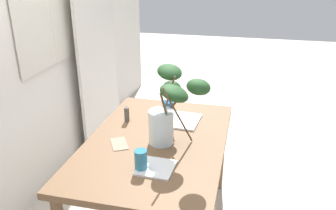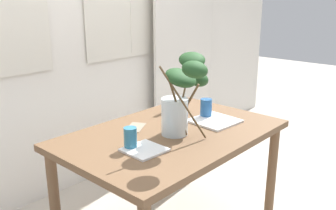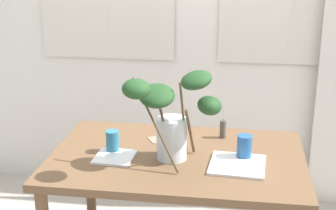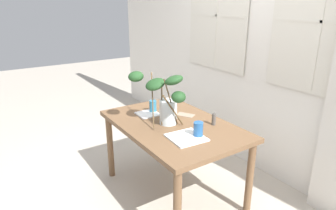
% 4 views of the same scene
% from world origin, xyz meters
% --- Properties ---
extents(ground, '(14.00, 14.00, 0.00)m').
position_xyz_m(ground, '(0.00, 0.00, 0.00)').
color(ground, '#B7AD9E').
extents(back_wall_with_windows, '(6.00, 0.14, 2.77)m').
position_xyz_m(back_wall_with_windows, '(0.00, 1.12, 1.39)').
color(back_wall_with_windows, silver).
rests_on(back_wall_with_windows, ground).
extents(dining_table, '(1.35, 0.89, 0.74)m').
position_xyz_m(dining_table, '(0.00, 0.00, 0.65)').
color(dining_table, brown).
rests_on(dining_table, ground).
extents(vase_with_branches, '(0.49, 0.43, 0.51)m').
position_xyz_m(vase_with_branches, '(-0.01, -0.09, 0.99)').
color(vase_with_branches, silver).
rests_on(vase_with_branches, dining_table).
extents(drinking_glass_blue_left, '(0.07, 0.07, 0.12)m').
position_xyz_m(drinking_glass_blue_left, '(-0.35, -0.01, 0.80)').
color(drinking_glass_blue_left, teal).
rests_on(drinking_glass_blue_left, dining_table).
extents(drinking_glass_blue_right, '(0.08, 0.08, 0.13)m').
position_xyz_m(drinking_glass_blue_right, '(0.35, 0.01, 0.81)').
color(drinking_glass_blue_right, '#235693').
rests_on(drinking_glass_blue_right, dining_table).
extents(plate_square_left, '(0.21, 0.21, 0.01)m').
position_xyz_m(plate_square_left, '(-0.32, -0.08, 0.75)').
color(plate_square_left, white).
rests_on(plate_square_left, dining_table).
extents(plate_square_right, '(0.30, 0.30, 0.01)m').
position_xyz_m(plate_square_right, '(0.32, -0.09, 0.75)').
color(plate_square_right, white).
rests_on(plate_square_right, dining_table).
extents(napkin_folded, '(0.20, 0.17, 0.00)m').
position_xyz_m(napkin_folded, '(-0.10, 0.22, 0.74)').
color(napkin_folded, gray).
rests_on(napkin_folded, dining_table).
extents(pillar_candle, '(0.04, 0.04, 0.12)m').
position_xyz_m(pillar_candle, '(0.23, 0.28, 0.80)').
color(pillar_candle, '#514C47').
rests_on(pillar_candle, dining_table).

